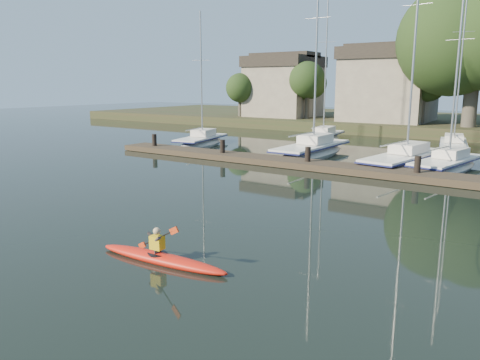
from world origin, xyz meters
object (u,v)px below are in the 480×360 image
Objects in this scene: sailboat_1 at (311,157)px; sailboat_6 at (453,152)px; kayak at (161,256)px; sailboat_3 at (446,172)px; dock at (358,170)px; sailboat_0 at (201,146)px; sailboat_2 at (404,168)px; sailboat_5 at (322,142)px.

sailboat_6 is at bearing 46.10° from sailboat_1.
kayak is 19.60m from sailboat_3.
kayak is 0.30× the size of sailboat_6.
dock is at bearing -120.86° from sailboat_3.
sailboat_2 is at bearing -14.54° from sailboat_0.
sailboat_1 is at bearing -76.93° from sailboat_5.
kayak is at bearing -89.57° from sailboat_3.
sailboat_2 reaches higher than sailboat_1.
sailboat_3 is at bearing 6.84° from sailboat_2.
sailboat_1 is at bearing -145.19° from sailboat_6.
sailboat_2 is at bearing -171.25° from sailboat_3.
sailboat_0 is 0.93× the size of sailboat_3.
dock is 5.48m from sailboat_3.
kayak is at bearing -80.36° from sailboat_5.
kayak is 15.19m from dock.
sailboat_3 is at bearing 75.38° from kayak.
sailboat_1 is 1.11× the size of sailboat_5.
sailboat_1 reaches higher than sailboat_5.
sailboat_0 is 0.82× the size of sailboat_5.
kayak is 0.27× the size of sailboat_2.
dock is (-0.17, 15.19, 0.04)m from kayak.
sailboat_3 is at bearing 48.58° from dock.
kayak is 0.30× the size of sailboat_5.
sailboat_3 is 0.88× the size of sailboat_5.
sailboat_6 reaches higher than sailboat_5.
sailboat_0 is 0.73× the size of sailboat_2.
kayak is at bearing -105.42° from sailboat_6.
sailboat_2 is (1.09, 19.37, -0.35)m from kayak.
sailboat_5 is (6.86, 7.76, 0.01)m from sailboat_0.
sailboat_2 is 8.49m from sailboat_6.
sailboat_5 is 10.30m from sailboat_6.
dock is 14.95m from sailboat_5.
sailboat_3 is (2.36, -0.07, 0.01)m from sailboat_2.
dock is 2.46× the size of sailboat_5.
sailboat_3 is at bearing -92.72° from sailboat_6.
sailboat_1 is 1.25× the size of sailboat_3.
sailboat_2 is (1.26, 4.18, -0.40)m from dock.
sailboat_6 reaches higher than kayak.
dock is at bearing -111.65° from sailboat_6.
sailboat_6 is at bearing -7.05° from sailboat_5.
sailboat_2 is 1.10× the size of sailboat_6.
kayak is 29.03m from sailboat_5.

